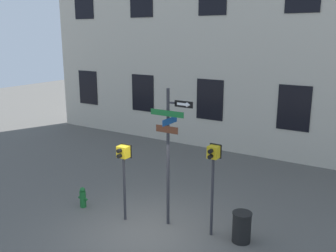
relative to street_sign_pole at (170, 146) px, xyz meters
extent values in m
plane|color=#595651|center=(-0.40, -0.75, -2.46)|extent=(60.00, 60.00, 0.00)
cube|color=black|center=(-10.40, 7.59, 0.00)|extent=(1.41, 0.03, 1.97)
cube|color=black|center=(-6.40, 7.59, 0.00)|extent=(1.41, 0.03, 1.97)
cube|color=black|center=(-2.40, 7.59, 0.00)|extent=(1.41, 0.03, 1.97)
cube|color=black|center=(1.60, 7.59, 0.00)|extent=(1.41, 0.03, 1.97)
cube|color=black|center=(-10.40, 7.59, 4.92)|extent=(1.41, 0.03, 1.97)
cylinder|color=#2D2D33|center=(-0.06, 0.01, -0.41)|extent=(0.09, 0.09, 4.11)
cube|color=#2D2D33|center=(0.19, 0.01, 1.25)|extent=(0.51, 0.05, 0.05)
cube|color=#196B2D|center=(-0.06, -0.05, 0.95)|extent=(1.07, 0.02, 0.17)
cube|color=#14478C|center=(0.00, 0.01, 0.73)|extent=(0.02, 0.75, 0.18)
cube|color=brown|center=(-0.06, -0.05, 0.49)|extent=(0.72, 0.02, 0.20)
cube|color=black|center=(0.45, -0.01, 1.25)|extent=(0.56, 0.02, 0.18)
cube|color=white|center=(0.41, -0.02, 1.25)|extent=(0.32, 0.01, 0.07)
cone|color=white|center=(0.61, -0.02, 1.25)|extent=(0.10, 0.14, 0.14)
cylinder|color=#2D2D33|center=(-1.32, -0.46, -1.45)|extent=(0.08, 0.08, 2.01)
cube|color=gold|center=(-1.32, -0.46, -0.27)|extent=(0.34, 0.26, 0.35)
cube|color=black|center=(-1.32, -0.32, -0.27)|extent=(0.40, 0.02, 0.41)
cylinder|color=black|center=(-1.32, -0.65, -0.19)|extent=(0.12, 0.12, 0.12)
cylinder|color=black|center=(-1.32, -0.65, -0.35)|extent=(0.12, 0.12, 0.12)
cylinder|color=silver|center=(-1.32, -0.60, -0.19)|extent=(0.10, 0.01, 0.10)
cylinder|color=#2D2D33|center=(1.31, 0.13, -1.31)|extent=(0.08, 0.08, 2.30)
cube|color=gold|center=(1.31, 0.13, 0.00)|extent=(0.29, 0.26, 0.34)
cube|color=black|center=(1.31, 0.27, 0.00)|extent=(0.35, 0.02, 0.40)
cylinder|color=black|center=(1.31, -0.06, 0.08)|extent=(0.12, 0.12, 0.12)
cylinder|color=black|center=(1.31, -0.06, -0.07)|extent=(0.12, 0.12, 0.12)
cylinder|color=#EA4C14|center=(1.31, -0.01, 0.08)|extent=(0.09, 0.01, 0.09)
cylinder|color=#196028|center=(-3.04, -0.52, -2.19)|extent=(0.20, 0.20, 0.55)
sphere|color=#196028|center=(-3.04, -0.52, -1.86)|extent=(0.17, 0.17, 0.17)
cylinder|color=#196028|center=(-3.18, -0.52, -2.16)|extent=(0.08, 0.07, 0.07)
cylinder|color=#196028|center=(-2.89, -0.52, -2.16)|extent=(0.08, 0.07, 0.07)
cylinder|color=black|center=(2.17, 0.24, -2.05)|extent=(0.51, 0.51, 0.82)
cylinder|color=black|center=(2.17, 0.24, -1.62)|extent=(0.54, 0.54, 0.04)
camera|label=1|loc=(5.36, -8.68, 3.11)|focal=40.00mm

